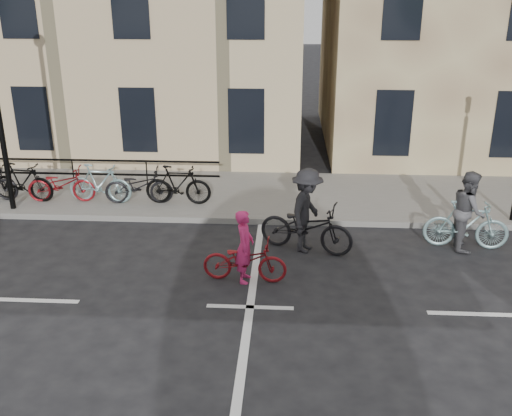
{
  "coord_description": "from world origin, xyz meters",
  "views": [
    {
      "loc": [
        0.66,
        -9.11,
        5.37
      ],
      "look_at": [
        -0.03,
        2.26,
        1.1
      ],
      "focal_mm": 40.0,
      "sensor_mm": 36.0,
      "label": 1
    }
  ],
  "objects": [
    {
      "name": "sidewalk",
      "position": [
        -4.0,
        6.0,
        0.07
      ],
      "size": [
        46.0,
        4.0,
        0.15
      ],
      "primitive_type": "cube",
      "color": "slate",
      "rests_on": "ground"
    },
    {
      "name": "cyclist_pink",
      "position": [
        -0.18,
        1.05,
        0.52
      ],
      "size": [
        1.71,
        0.7,
        1.49
      ],
      "rotation": [
        0.0,
        0.0,
        1.5
      ],
      "color": "maroon",
      "rests_on": "ground"
    },
    {
      "name": "ground",
      "position": [
        0.0,
        0.0,
        0.0
      ],
      "size": [
        120.0,
        120.0,
        0.0
      ],
      "primitive_type": "plane",
      "color": "black",
      "rests_on": "ground"
    },
    {
      "name": "bollard_east",
      "position": [
        5.0,
        4.25,
        0.6
      ],
      "size": [
        0.14,
        0.14,
        0.9
      ],
      "primitive_type": "cylinder",
      "color": "black",
      "rests_on": "sidewalk"
    },
    {
      "name": "cyclist_grey",
      "position": [
        4.64,
        2.92,
        0.73
      ],
      "size": [
        1.9,
        0.94,
        1.8
      ],
      "rotation": [
        0.0,
        0.0,
        1.46
      ],
      "color": "#83A8AB",
      "rests_on": "ground"
    },
    {
      "name": "cyclist_dark",
      "position": [
        1.07,
        2.57,
        0.75
      ],
      "size": [
        2.25,
        1.41,
        1.9
      ],
      "rotation": [
        0.0,
        0.0,
        1.23
      ],
      "color": "black",
      "rests_on": "ground"
    },
    {
      "name": "parked_bikes",
      "position": [
        -4.92,
        5.04,
        0.65
      ],
      "size": [
        7.25,
        1.23,
        1.05
      ],
      "color": "black",
      "rests_on": "sidewalk"
    },
    {
      "name": "building_west",
      "position": [
        -9.0,
        13.0,
        5.15
      ],
      "size": [
        20.0,
        10.0,
        10.0
      ],
      "primitive_type": "cube",
      "color": "#C5B385",
      "rests_on": "sidewalk"
    }
  ]
}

